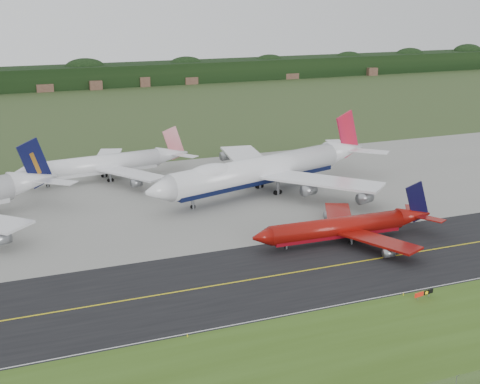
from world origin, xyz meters
name	(u,v)px	position (x,y,z in m)	size (l,w,h in m)	color
ground	(325,259)	(0.00, 0.00, 0.00)	(600.00, 600.00, 0.00)	#33431F
grass_verge	(432,338)	(0.00, -35.00, 0.01)	(400.00, 30.00, 0.01)	#385619
taxiway	(335,266)	(0.00, -4.00, 0.01)	(400.00, 32.00, 0.02)	black
apron	(235,192)	(0.00, 51.00, 0.01)	(400.00, 78.00, 0.01)	gray
taxiway_centreline	(335,266)	(0.00, -4.00, 0.03)	(400.00, 0.40, 0.00)	yellow
taxiway_edge_line	(378,297)	(0.00, -19.50, 0.03)	(400.00, 0.25, 0.00)	silver
horizon_treeline	(93,77)	(0.00, 273.76, 5.47)	(700.00, 25.00, 12.00)	black
jet_ba_747	(264,169)	(7.12, 47.53, 6.47)	(74.16, 60.02, 19.01)	white
jet_red_737	(346,227)	(9.11, 7.38, 3.25)	(43.36, 35.47, 11.74)	maroon
jet_star_tail	(106,164)	(-30.07, 76.18, 4.56)	(51.84, 43.09, 13.67)	white
taxiway_sign	(424,293)	(7.31, -22.81, 1.01)	(4.28, 0.80, 1.43)	slate
edge_marker_left	(187,336)	(-35.84, -20.50, 0.25)	(0.16, 0.16, 0.50)	yellow
edge_marker_center	(403,294)	(4.67, -20.50, 0.25)	(0.16, 0.16, 0.50)	yellow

